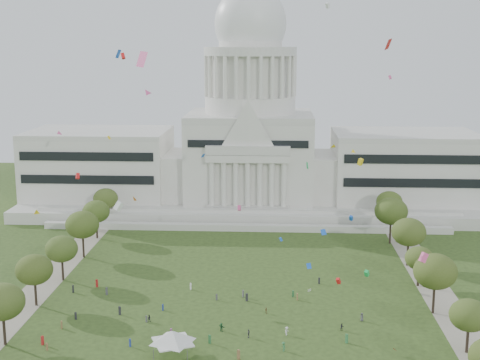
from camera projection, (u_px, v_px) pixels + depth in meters
The scene contains 27 objects.
ground at pixel (228, 343), 132.80m from camera, with size 400.00×400.00×0.00m, color #2E411A.
capitol at pixel (250, 147), 239.50m from camera, with size 160.00×64.50×91.30m.
path_left at pixel (43, 285), 164.61m from camera, with size 8.00×160.00×0.04m, color gray.
path_right at pixel (437, 293), 159.70m from camera, with size 8.00×160.00×0.04m, color gray.
row_tree_l_1 at pixel (2, 302), 130.37m from camera, with size 8.86×8.86×12.59m.
row_tree_r_1 at pixel (469, 315), 127.20m from camera, with size 7.58×7.58×10.78m.
row_tree_l_2 at pixel (34, 270), 150.34m from camera, with size 8.42×8.42×11.97m.
row_tree_r_2 at pixel (435, 272), 145.68m from camera, with size 9.55×9.55×13.58m.
row_tree_l_3 at pixel (62, 249), 166.60m from camera, with size 8.12×8.12×11.55m.
row_tree_r_3 at pixel (419, 258), 162.87m from camera, with size 7.01×7.01×9.98m.
row_tree_l_4 at pixel (82, 225), 184.47m from camera, with size 9.29×9.29×13.21m.
row_tree_r_4 at pixel (409, 232), 177.63m from camera, with size 9.19×9.19×13.06m.
row_tree_l_5 at pixel (96, 212), 202.91m from camera, with size 8.33×8.33×11.85m.
row_tree_r_5 at pixel (391, 211), 197.28m from camera, with size 9.82×9.82×13.96m.
row_tree_l_6 at pixel (106, 198), 220.77m from camera, with size 8.19×8.19×11.64m.
row_tree_r_6 at pixel (389, 202), 214.99m from camera, with size 8.42×8.42×11.97m.
event_tent at pixel (173, 336), 126.40m from camera, with size 12.45×12.45×5.29m.
person_0 at pixel (362, 317), 143.21m from camera, with size 0.91×0.59×1.85m, color #4C4C51.
person_2 at pixel (342, 327), 138.44m from camera, with size 0.77×0.47×1.58m, color #26262B.
person_3 at pixel (283, 347), 129.11m from camera, with size 1.24×0.64×1.93m, color #33723F.
person_4 at pixel (249, 333), 135.14m from camera, with size 1.06×0.58×1.81m, color #4C4C51.
person_5 at pixel (221, 327), 138.13m from camera, with size 1.71×0.68×1.84m, color #33723F.
person_8 at pixel (149, 318), 142.97m from camera, with size 0.73×0.45×1.51m, color #26262B.
person_9 at pixel (287, 331), 136.34m from camera, with size 1.15×0.59×1.78m, color silver.
person_10 at pixel (266, 310), 147.37m from camera, with size 0.81×0.44×1.38m, color olive.
distant_crowd at pixel (173, 311), 146.50m from camera, with size 63.00×41.95×1.95m.
kite_swarm at pixel (239, 189), 133.49m from camera, with size 80.06×103.83×62.23m.
Camera 1 is at (8.78, -123.35, 58.36)m, focal length 50.00 mm.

